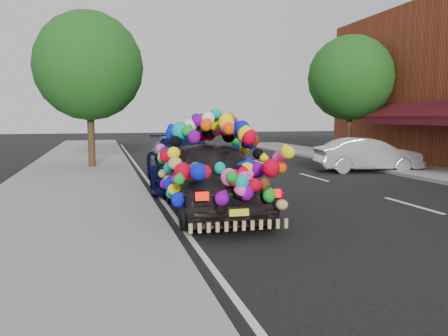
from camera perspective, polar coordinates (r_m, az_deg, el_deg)
name	(u,v)px	position (r m, az deg, el deg)	size (l,w,h in m)	color
ground	(270,215)	(9.42, 6.01, -6.08)	(100.00, 100.00, 0.00)	black
sidewalk	(55,225)	(8.81, -21.18, -7.00)	(4.00, 60.00, 0.12)	gray
kerb	(160,219)	(8.83, -8.41, -6.55)	(0.15, 60.00, 0.13)	gray
lane_markings	(412,205)	(11.24, 23.38, -4.48)	(6.00, 50.00, 0.01)	silver
tree_near_sidewalk	(89,66)	(18.14, -17.25, 12.56)	(4.20, 4.20, 6.13)	#332114
tree_far_b	(350,78)	(21.84, 16.19, 11.20)	(4.00, 4.00, 5.90)	#332114
plush_art_car	(212,160)	(9.50, -1.54, 1.00)	(2.45, 4.88, 2.21)	black
navy_sedan	(183,161)	(13.31, -5.44, 0.93)	(2.09, 5.15, 1.49)	black
silver_hatchback	(368,155)	(17.46, 18.24, 1.65)	(1.36, 3.91, 1.29)	#B9BDC1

